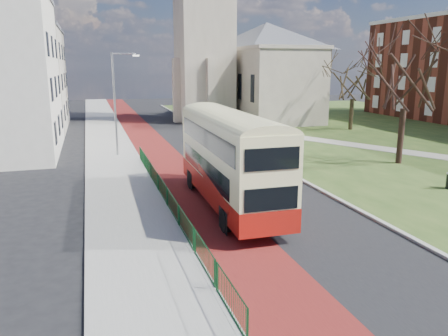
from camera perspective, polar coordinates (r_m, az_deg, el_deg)
name	(u,v)px	position (r m, az deg, el deg)	size (l,w,h in m)	color
ground	(247,228)	(19.86, 3.08, -7.81)	(160.00, 160.00, 0.00)	black
road_carriageway	(186,148)	(38.87, -5.05, 2.64)	(9.00, 120.00, 0.01)	black
bus_lane	(155,150)	(38.40, -8.99, 2.40)	(3.40, 120.00, 0.01)	#591414
pavement_west	(110,151)	(38.06, -14.66, 2.11)	(4.00, 120.00, 0.12)	gray
kerb_west	(134,150)	(38.19, -11.66, 2.32)	(0.25, 120.00, 0.13)	#999993
kerb_east	(228,141)	(41.92, 0.53, 3.55)	(0.25, 80.00, 0.13)	#999993
grass_green	(402,132)	(51.52, 22.19, 4.34)	(40.00, 80.00, 0.04)	#2C481A
footpath	(440,157)	(38.73, 26.40, 1.33)	(2.20, 36.00, 0.03)	#9E998C
pedestrian_railing	(167,197)	(22.63, -7.48, -3.75)	(0.07, 24.00, 1.12)	#0E3E1C
gothic_church	(238,17)	(58.85, 1.89, 19.10)	(16.38, 18.00, 40.00)	gray
street_block_far	(17,78)	(55.89, -25.37, 10.61)	(10.30, 16.30, 11.50)	#B6AC9A
streetlamp	(117,99)	(35.52, -13.86, 8.78)	(2.13, 0.18, 8.00)	gray
bus	(229,155)	(22.07, 0.70, 1.67)	(2.85, 11.36, 4.73)	#9E150E
winter_tree_near	(408,64)	(34.27, 22.86, 12.46)	(8.99, 8.99, 10.41)	black
winter_tree_far	(354,75)	(51.34, 16.60, 11.62)	(7.90, 7.90, 8.81)	#312718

